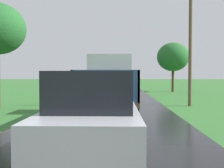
% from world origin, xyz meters
% --- Properties ---
extents(banana_truck_near, '(2.38, 5.82, 2.80)m').
position_xyz_m(banana_truck_near, '(0.10, 12.74, 1.48)').
color(banana_truck_near, '#2D2D30').
rests_on(banana_truck_near, road_surface).
extents(utility_pole_roadside, '(2.37, 0.20, 7.14)m').
position_xyz_m(utility_pole_roadside, '(4.82, 16.74, 3.91)').
color(utility_pole_roadside, brown).
rests_on(utility_pole_roadside, ground).
extents(roadside_tree_near_left, '(3.42, 3.42, 5.30)m').
position_xyz_m(roadside_tree_near_left, '(6.36, 30.18, 3.75)').
color(roadside_tree_near_left, '#4C3823').
rests_on(roadside_tree_near_left, ground).
extents(following_car, '(1.74, 4.10, 1.92)m').
position_xyz_m(following_car, '(0.05, 5.22, 1.07)').
color(following_car, '#B7BABF').
rests_on(following_car, road_surface).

